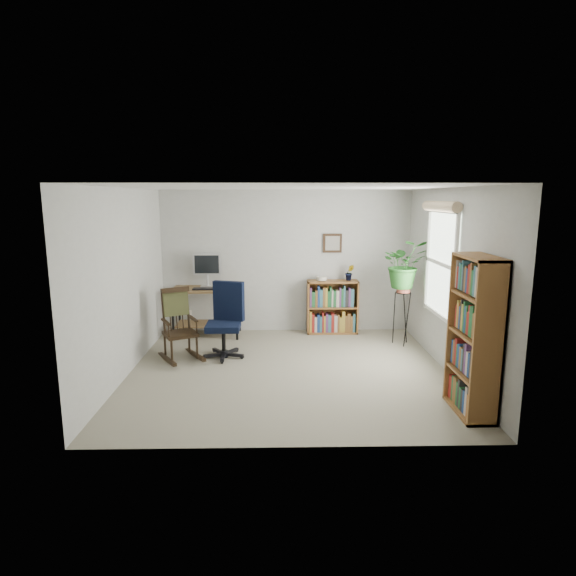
{
  "coord_description": "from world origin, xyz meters",
  "views": [
    {
      "loc": [
        -0.14,
        -6.1,
        2.28
      ],
      "look_at": [
        0.0,
        0.4,
        1.05
      ],
      "focal_mm": 30.0,
      "sensor_mm": 36.0,
      "label": 1
    }
  ],
  "objects_px": {
    "office_chair": "(223,320)",
    "tall_bookshelf": "(474,336)",
    "low_bookshelf": "(332,307)",
    "desk": "(207,312)",
    "rocking_chair": "(180,324)"
  },
  "relations": [
    {
      "from": "low_bookshelf",
      "to": "tall_bookshelf",
      "type": "relative_size",
      "value": 0.53
    },
    {
      "from": "office_chair",
      "to": "rocking_chair",
      "type": "distance_m",
      "value": 0.61
    },
    {
      "from": "rocking_chair",
      "to": "office_chair",
      "type": "bearing_deg",
      "value": -19.08
    },
    {
      "from": "desk",
      "to": "office_chair",
      "type": "distance_m",
      "value": 1.2
    },
    {
      "from": "rocking_chair",
      "to": "low_bookshelf",
      "type": "bearing_deg",
      "value": 2.99
    },
    {
      "from": "desk",
      "to": "tall_bookshelf",
      "type": "xyz_separation_m",
      "value": [
        3.24,
        -2.98,
        0.45
      ]
    },
    {
      "from": "desk",
      "to": "low_bookshelf",
      "type": "xyz_separation_m",
      "value": [
        2.1,
        0.12,
        0.05
      ]
    },
    {
      "from": "rocking_chair",
      "to": "tall_bookshelf",
      "type": "xyz_separation_m",
      "value": [
        3.44,
        -1.78,
        0.33
      ]
    },
    {
      "from": "desk",
      "to": "rocking_chair",
      "type": "relative_size",
      "value": 1.08
    },
    {
      "from": "office_chair",
      "to": "tall_bookshelf",
      "type": "distance_m",
      "value": 3.41
    },
    {
      "from": "office_chair",
      "to": "rocking_chair",
      "type": "height_order",
      "value": "office_chair"
    },
    {
      "from": "low_bookshelf",
      "to": "tall_bookshelf",
      "type": "bearing_deg",
      "value": -69.87
    },
    {
      "from": "low_bookshelf",
      "to": "tall_bookshelf",
      "type": "height_order",
      "value": "tall_bookshelf"
    },
    {
      "from": "desk",
      "to": "office_chair",
      "type": "relative_size",
      "value": 1.02
    },
    {
      "from": "rocking_chair",
      "to": "tall_bookshelf",
      "type": "height_order",
      "value": "tall_bookshelf"
    }
  ]
}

